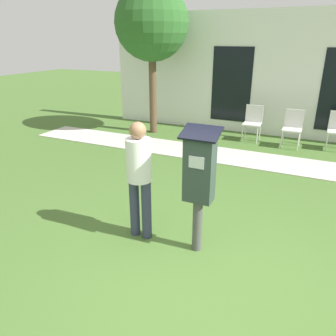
{
  "coord_description": "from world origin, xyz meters",
  "views": [
    {
      "loc": [
        0.9,
        -2.83,
        2.51
      ],
      "look_at": [
        -0.64,
        0.5,
        1.05
      ],
      "focal_mm": 35.0,
      "sensor_mm": 36.0,
      "label": 1
    }
  ],
  "objects_px": {
    "parking_meter": "(199,176)",
    "outdoor_chair_middle": "(293,125)",
    "person_standing": "(139,172)",
    "outdoor_chair_left": "(253,120)"
  },
  "relations": [
    {
      "from": "parking_meter",
      "to": "outdoor_chair_middle",
      "type": "distance_m",
      "value": 5.07
    },
    {
      "from": "parking_meter",
      "to": "person_standing",
      "type": "height_order",
      "value": "parking_meter"
    },
    {
      "from": "person_standing",
      "to": "outdoor_chair_left",
      "type": "distance_m",
      "value": 5.22
    },
    {
      "from": "parking_meter",
      "to": "person_standing",
      "type": "relative_size",
      "value": 1.01
    },
    {
      "from": "parking_meter",
      "to": "outdoor_chair_left",
      "type": "bearing_deg",
      "value": 94.05
    },
    {
      "from": "parking_meter",
      "to": "outdoor_chair_left",
      "type": "height_order",
      "value": "parking_meter"
    },
    {
      "from": "outdoor_chair_left",
      "to": "parking_meter",
      "type": "bearing_deg",
      "value": -83.11
    },
    {
      "from": "person_standing",
      "to": "outdoor_chair_left",
      "type": "xyz_separation_m",
      "value": [
        0.43,
        5.19,
        -0.4
      ]
    },
    {
      "from": "parking_meter",
      "to": "outdoor_chair_left",
      "type": "xyz_separation_m",
      "value": [
        -0.37,
        5.16,
        -0.49
      ]
    },
    {
      "from": "outdoor_chair_left",
      "to": "person_standing",
      "type": "bearing_deg",
      "value": -91.85
    }
  ]
}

